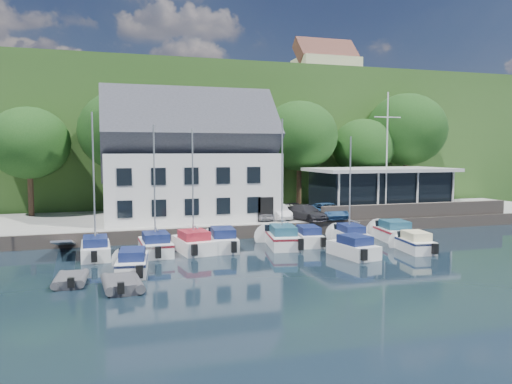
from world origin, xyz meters
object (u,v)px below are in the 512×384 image
Objects in this scene: flagpole at (387,155)px; boat_r2_3 at (353,246)px; harbor_building at (189,167)px; boat_r1_1 at (154,186)px; boat_r1_2 at (193,185)px; dinghy_1 at (122,282)px; club_pavilion at (380,190)px; boat_r1_0 at (94,192)px; car_blue at (328,210)px; boat_r2_0 at (132,261)px; boat_r2_4 at (414,241)px; dinghy_0 at (71,278)px; boat_r1_7 at (393,230)px; car_silver at (260,213)px; boat_r1_4 at (282,181)px; boat_r1_5 at (307,235)px; boat_r1_6 at (350,187)px; car_dgrey at (306,212)px; car_white at (278,212)px.

boat_r2_3 is at bearing -130.10° from flagpole.
harbor_building is 10.23m from boat_r1_1.
harbor_building reaches higher than boat_r1_2.
boat_r1_1 is 9.23m from dinghy_1.
dinghy_1 is (-24.22, -16.86, -2.68)m from club_pavilion.
boat_r1_0 is at bearing -161.05° from club_pavilion.
boat_r2_0 is (-16.68, -10.29, -1.03)m from car_blue.
club_pavilion is 2.65× the size of boat_r2_4.
boat_r2_0 is (-22.29, -10.38, -5.72)m from flagpole.
boat_r1_2 is at bearing 54.80° from boat_r2_0.
harbor_building is at bearing 75.42° from boat_r2_0.
dinghy_0 is (-19.79, -11.88, -1.39)m from car_blue.
boat_r1_7 is (21.41, -0.14, -3.37)m from boat_r1_0.
boat_r1_1 is 17.60m from boat_r2_4.
car_silver is 7.20m from boat_r1_4.
boat_r1_5 is 1.08× the size of boat_r2_3.
dinghy_0 is at bearing -155.59° from boat_r1_6.
car_dgrey reaches higher than dinghy_0.
car_blue is at bearing 15.21° from boat_r1_0.
boat_r1_2 is 1.61× the size of boat_r1_5.
boat_r1_6 is at bearing 22.22° from dinghy_0.
boat_r1_7 is at bearing -114.94° from club_pavilion.
flagpole is 8.55m from boat_r1_7.
car_blue is at bearing 52.09° from boat_r1_4.
harbor_building is 2.69× the size of boat_r2_0.
harbor_building is 3.30× the size of car_dgrey.
car_dgrey is 0.53× the size of boat_r1_0.
boat_r1_7 is (-4.15, -8.91, -2.30)m from club_pavilion.
boat_r2_4 is (14.19, -4.16, -3.80)m from boat_r1_2.
boat_r1_6 is 1.60× the size of boat_r2_3.
boat_r1_5 is 0.98× the size of boat_r1_7.
car_silver is 1.18× the size of dinghy_0.
boat_r1_6 reaches higher than club_pavilion.
car_white reaches higher than dinghy_1.
flagpole is at bearing 37.10° from boat_r1_5.
car_silver is at bearing 34.07° from boat_r1_1.
car_white is 12.31m from boat_r2_4.
boat_r1_6 reaches higher than car_dgrey.
car_silver is 0.63× the size of boat_r2_3.
car_dgrey is at bearing -33.63° from car_white.
dinghy_1 is at bearing -145.16° from club_pavilion.
boat_r1_0 is at bearing 83.81° from dinghy_0.
boat_r1_5 is at bearing -129.71° from car_dgrey.
boat_r2_0 is at bearing -148.30° from car_blue.
boat_r2_4 reaches higher than dinghy_0.
boat_r1_7 is at bearing 19.14° from dinghy_0.
car_blue is 10.00m from boat_r2_4.
boat_r1_7 is at bearing 17.48° from dinghy_1.
car_silver reaches higher than boat_r2_4.
car_dgrey is 9.88m from boat_r2_3.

